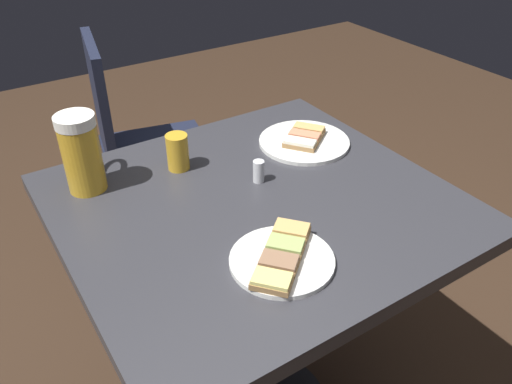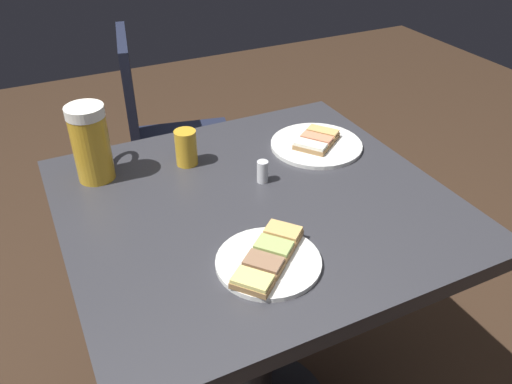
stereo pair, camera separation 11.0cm
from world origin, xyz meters
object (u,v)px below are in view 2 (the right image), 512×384
Objects in this scene: salt_shaker at (263,172)px; plate_far at (316,144)px; plate_near at (268,260)px; beer_mug at (91,142)px; beer_glass_small at (186,148)px; cafe_chair at (165,137)px.

plate_far is at bearing 23.80° from salt_shaker.
beer_mug is (-0.22, 0.44, 0.08)m from plate_near.
beer_glass_small is (-0.01, 0.40, 0.03)m from plate_near.
salt_shaker is (-0.20, -0.09, 0.02)m from plate_far.
beer_mug is 0.75m from cafe_chair.
plate_near and plate_far have the same top height.
plate_near is at bearing -132.42° from plate_far.
plate_near is at bearing -88.50° from beer_glass_small.
plate_far is (0.31, 0.34, -0.00)m from plate_near.
plate_near is 1.07m from cafe_chair.
salt_shaker is (0.33, -0.19, -0.06)m from beer_mug.
beer_glass_small is at bearing 1.43° from cafe_chair.
plate_near is 2.24× the size of beer_glass_small.
salt_shaker is 0.82m from cafe_chair.
cafe_chair is (0.11, 1.03, -0.26)m from plate_near.
cafe_chair is (0.12, 0.63, -0.29)m from beer_glass_small.
plate_near is at bearing 6.17° from cafe_chair.
beer_mug is at bearing 170.09° from beer_glass_small.
cafe_chair is at bearing 61.32° from beer_mug.
plate_near is 0.84× the size of plate_far.
salt_shaker reaches higher than plate_near.
beer_mug is 0.20× the size of cafe_chair.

